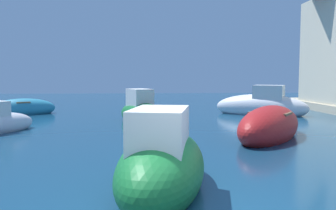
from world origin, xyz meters
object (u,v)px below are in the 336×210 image
at_px(moored_boat_3, 162,165).
at_px(moored_boat_9, 262,106).
at_px(moored_boat_1, 142,114).
at_px(moored_boat_5, 22,109).
at_px(moored_boat_2, 270,127).

xyz_separation_m(moored_boat_3, moored_boat_9, (6.47, 13.04, 0.01)).
relative_size(moored_boat_3, moored_boat_9, 0.78).
xyz_separation_m(moored_boat_1, moored_boat_5, (-6.99, 4.18, -0.12)).
height_order(moored_boat_3, moored_boat_5, moored_boat_3).
xyz_separation_m(moored_boat_1, moored_boat_3, (0.43, -9.85, 0.05)).
bearing_deg(moored_boat_5, moored_boat_9, -32.26).
height_order(moored_boat_2, moored_boat_5, moored_boat_2).
bearing_deg(moored_boat_9, moored_boat_2, 102.42).
bearing_deg(moored_boat_1, moored_boat_9, 92.02).
height_order(moored_boat_2, moored_boat_3, moored_boat_3).
relative_size(moored_boat_2, moored_boat_9, 0.89).
distance_m(moored_boat_1, moored_boat_5, 8.15).
distance_m(moored_boat_5, moored_boat_9, 13.93).
bearing_deg(moored_boat_5, moored_boat_3, -90.32).
bearing_deg(moored_boat_1, moored_boat_3, -20.33).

